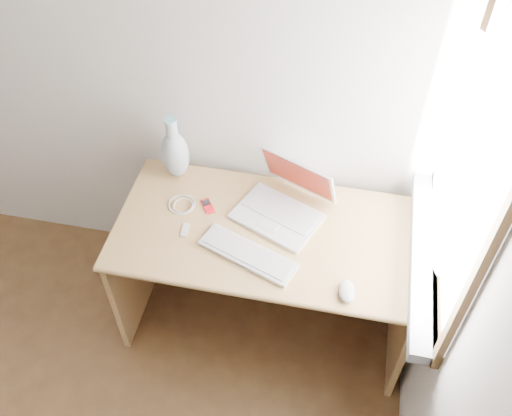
% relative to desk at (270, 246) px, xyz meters
% --- Properties ---
extents(back_wall, '(3.50, 0.04, 2.60)m').
position_rel_desk_xyz_m(back_wall, '(-1.03, 0.31, 0.79)').
color(back_wall, silver).
rests_on(back_wall, floor).
extents(window, '(0.11, 0.99, 1.10)m').
position_rel_desk_xyz_m(window, '(0.69, -0.14, 0.77)').
color(window, white).
rests_on(window, right_wall).
extents(desk, '(1.35, 0.68, 0.71)m').
position_rel_desk_xyz_m(desk, '(0.00, 0.00, 0.00)').
color(desk, tan).
rests_on(desk, floor).
extents(laptop, '(0.44, 0.43, 0.25)m').
position_rel_desk_xyz_m(laptop, '(0.03, 0.05, 0.26)').
color(laptop, white).
rests_on(laptop, desk).
extents(external_keyboard, '(0.45, 0.27, 0.02)m').
position_rel_desk_xyz_m(external_keyboard, '(-0.05, -0.23, 0.21)').
color(external_keyboard, white).
rests_on(external_keyboard, desk).
extents(mouse, '(0.08, 0.12, 0.04)m').
position_rel_desk_xyz_m(mouse, '(0.37, -0.34, 0.22)').
color(mouse, white).
rests_on(mouse, desk).
extents(ipod, '(0.09, 0.10, 0.01)m').
position_rel_desk_xyz_m(ipod, '(-0.29, 0.01, 0.21)').
color(ipod, '#A80B17').
rests_on(ipod, desk).
extents(cable_coil, '(0.14, 0.14, 0.01)m').
position_rel_desk_xyz_m(cable_coil, '(-0.41, -0.01, 0.21)').
color(cable_coil, white).
rests_on(cable_coil, desk).
extents(remote, '(0.04, 0.08, 0.01)m').
position_rel_desk_xyz_m(remote, '(-0.36, -0.15, 0.21)').
color(remote, white).
rests_on(remote, desk).
extents(vase, '(0.13, 0.13, 0.34)m').
position_rel_desk_xyz_m(vase, '(-0.49, 0.19, 0.34)').
color(vase, '#B1C0CC').
rests_on(vase, desk).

